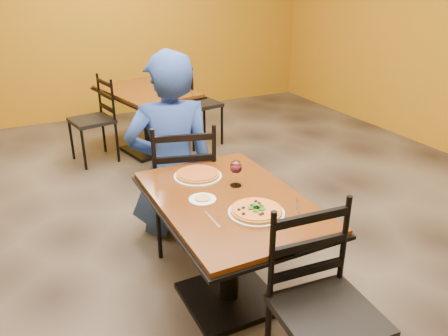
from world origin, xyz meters
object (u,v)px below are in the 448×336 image
side_plate (203,200)px  wine_glass (236,172)px  table_second (147,106)px  table_main (229,226)px  chair_main_near (328,316)px  chair_main_far (183,183)px  diner (170,145)px  plate_main (256,213)px  chair_second_left (92,121)px  plate_far (198,176)px  chair_second_right (199,104)px  pizza_main (256,210)px  pizza_far (198,174)px

side_plate → wine_glass: wine_glass is taller
table_second → side_plate: side_plate is taller
table_main → chair_main_near: bearing=-83.5°
chair_main_far → diner: 0.32m
table_second → side_plate: 2.81m
chair_main_far → plate_main: chair_main_far is taller
wine_glass → chair_second_left: bearing=98.3°
diner → wine_glass: 0.90m
chair_main_near → table_second: bearing=90.4°
plate_main → plate_far: bearing=99.5°
chair_main_near → diner: size_ratio=0.67×
chair_main_far → diner: size_ratio=0.69×
chair_main_far → plate_far: chair_main_far is taller
chair_second_right → table_main: bearing=152.1°
chair_second_left → plate_far: size_ratio=3.02×
plate_far → wine_glass: size_ratio=1.72×
table_main → wine_glass: bearing=49.7°
table_main → side_plate: bearing=164.5°
pizza_main → side_plate: 0.34m
pizza_far → wine_glass: 0.28m
side_plate → wine_glass: size_ratio=0.89×
chair_second_right → side_plate: chair_second_right is taller
table_main → chair_main_far: bearing=89.1°
plate_main → side_plate: size_ratio=1.94×
plate_main → pizza_far: 0.59m
pizza_far → table_second: bearing=80.3°
table_main → chair_main_near: chair_main_near is taller
chair_main_far → pizza_main: bearing=107.2°
plate_main → chair_second_left: bearing=96.1°
chair_main_far → table_second: bearing=-84.7°
chair_second_left → side_plate: 2.77m
table_second → table_main: bearing=-97.4°
chair_second_right → pizza_far: (-1.06, -2.44, 0.27)m
chair_second_right → pizza_main: 3.18m
pizza_far → pizza_main: bearing=-80.5°
chair_main_near → pizza_main: 0.66m
plate_main → plate_far: 0.59m
chair_main_near → plate_far: 1.21m
table_second → chair_main_near: 3.63m
pizza_far → diner: bearing=85.5°
chair_second_left → plate_main: chair_second_left is taller
chair_main_far → chair_second_left: size_ratio=1.08×
chair_second_right → plate_main: bearing=154.3°
chair_second_left → wine_glass: 2.72m
chair_second_right → chair_second_left: bearing=81.9°
table_second → diner: 1.82m
plate_far → wine_glass: bearing=-54.3°
pizza_far → side_plate: bearing=-108.6°
diner → pizza_main: bearing=103.2°
chair_second_left → diner: size_ratio=0.64×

